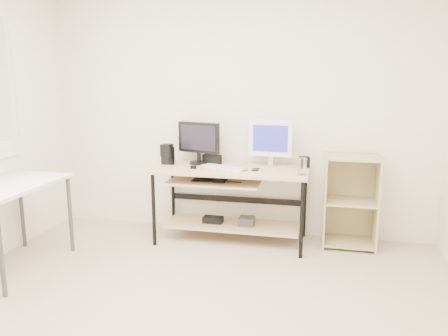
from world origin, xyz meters
TOP-DOWN VIEW (x-y plane):
  - room at (-0.14, 0.04)m, footprint 4.01×4.01m
  - desk at (-0.03, 1.66)m, footprint 1.50×0.65m
  - side_table at (-1.68, 0.60)m, footprint 0.60×1.00m
  - shelf_unit at (1.15, 1.82)m, footprint 0.50×0.40m
  - black_monitor at (-0.37, 1.80)m, footprint 0.46×0.19m
  - white_imac at (0.36, 1.85)m, footprint 0.43×0.14m
  - keyboard at (-0.07, 1.63)m, footprint 0.48×0.31m
  - mouse at (0.14, 1.56)m, footprint 0.10×0.13m
  - center_speaker at (-0.24, 1.83)m, footprint 0.21×0.15m
  - speaker_left at (-0.69, 1.72)m, footprint 0.11×0.11m
  - speaker_right at (0.70, 1.85)m, footprint 0.11×0.11m
  - audio_controller at (-0.65, 1.70)m, footprint 0.10×0.08m
  - volume_puck at (-0.36, 1.56)m, footprint 0.08×0.08m
  - smartphone at (0.25, 1.62)m, footprint 0.07×0.12m
  - coaster at (0.69, 1.50)m, footprint 0.12×0.12m
  - drinking_glass at (0.69, 1.50)m, footprint 0.09×0.09m

SIDE VIEW (x-z plane):
  - shelf_unit at x=1.15m, z-range 0.00..0.90m
  - desk at x=-0.03m, z-range 0.16..0.91m
  - side_table at x=-1.68m, z-range 0.30..1.05m
  - coaster at x=0.69m, z-range 0.75..0.76m
  - smartphone at x=0.25m, z-range 0.75..0.76m
  - keyboard at x=-0.07m, z-range 0.75..0.77m
  - volume_puck at x=-0.36m, z-range 0.75..0.78m
  - mouse at x=0.14m, z-range 0.75..0.79m
  - center_speaker at x=-0.24m, z-range 0.75..0.84m
  - speaker_right at x=0.70m, z-range 0.75..0.86m
  - drinking_glass at x=0.69m, z-range 0.76..0.91m
  - audio_controller at x=-0.65m, z-range 0.75..0.93m
  - speaker_left at x=-0.69m, z-range 0.76..0.96m
  - black_monitor at x=-0.37m, z-range 0.78..1.21m
  - white_imac at x=0.36m, z-range 0.79..1.25m
  - room at x=-0.14m, z-range 0.01..2.63m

